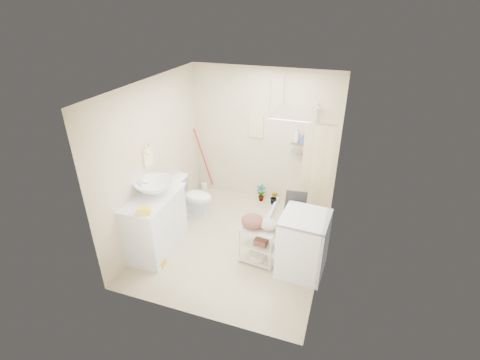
% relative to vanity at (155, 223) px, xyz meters
% --- Properties ---
extents(floor, '(3.20, 3.20, 0.00)m').
position_rel_vanity_xyz_m(floor, '(1.16, 0.56, -0.49)').
color(floor, '#C0B390').
rests_on(floor, ground).
extents(ceiling, '(2.80, 3.20, 0.04)m').
position_rel_vanity_xyz_m(ceiling, '(1.16, 0.56, 2.11)').
color(ceiling, silver).
rests_on(ceiling, ground).
extents(wall_back, '(2.80, 0.04, 2.60)m').
position_rel_vanity_xyz_m(wall_back, '(1.16, 2.16, 0.81)').
color(wall_back, beige).
rests_on(wall_back, ground).
extents(wall_front, '(2.80, 0.04, 2.60)m').
position_rel_vanity_xyz_m(wall_front, '(1.16, -1.04, 0.81)').
color(wall_front, beige).
rests_on(wall_front, ground).
extents(wall_left, '(0.04, 3.20, 2.60)m').
position_rel_vanity_xyz_m(wall_left, '(-0.24, 0.56, 0.81)').
color(wall_left, beige).
rests_on(wall_left, ground).
extents(wall_right, '(0.04, 3.20, 2.60)m').
position_rel_vanity_xyz_m(wall_right, '(2.56, 0.56, 0.81)').
color(wall_right, beige).
rests_on(wall_right, ground).
extents(vanity, '(0.66, 1.14, 0.98)m').
position_rel_vanity_xyz_m(vanity, '(0.00, 0.00, 0.00)').
color(vanity, silver).
rests_on(vanity, ground).
extents(sink, '(0.69, 0.69, 0.21)m').
position_rel_vanity_xyz_m(sink, '(0.01, 0.11, 0.60)').
color(sink, silver).
rests_on(sink, vanity).
extents(counter_basket, '(0.22, 0.20, 0.10)m').
position_rel_vanity_xyz_m(counter_basket, '(0.16, -0.44, 0.54)').
color(counter_basket, yellow).
rests_on(counter_basket, vanity).
extents(floor_basket, '(0.29, 0.23, 0.15)m').
position_rel_vanity_xyz_m(floor_basket, '(0.21, -0.35, -0.42)').
color(floor_basket, gold).
rests_on(floor_basket, ground).
extents(toilet, '(0.75, 0.45, 0.75)m').
position_rel_vanity_xyz_m(toilet, '(0.12, 1.13, -0.12)').
color(toilet, white).
rests_on(toilet, ground).
extents(mop, '(0.16, 0.16, 1.38)m').
position_rel_vanity_xyz_m(mop, '(-0.10, 2.07, 0.20)').
color(mop, '#B4191C').
rests_on(mop, ground).
extents(potted_plant_a, '(0.19, 0.14, 0.36)m').
position_rel_vanity_xyz_m(potted_plant_a, '(1.18, 1.99, -0.31)').
color(potted_plant_a, '#99482A').
rests_on(potted_plant_a, ground).
extents(potted_plant_b, '(0.19, 0.17, 0.29)m').
position_rel_vanity_xyz_m(potted_plant_b, '(1.47, 1.94, -0.34)').
color(potted_plant_b, brown).
rests_on(potted_plant_b, ground).
extents(hanging_towel, '(0.28, 0.03, 0.42)m').
position_rel_vanity_xyz_m(hanging_towel, '(1.01, 2.14, 1.01)').
color(hanging_towel, beige).
rests_on(hanging_towel, wall_back).
extents(towel_ring, '(0.04, 0.22, 0.34)m').
position_rel_vanity_xyz_m(towel_ring, '(-0.22, 0.36, 0.98)').
color(towel_ring, '#F7E994').
rests_on(towel_ring, wall_left).
extents(tp_holder, '(0.08, 0.12, 0.14)m').
position_rel_vanity_xyz_m(tp_holder, '(-0.20, 0.61, 0.23)').
color(tp_holder, white).
rests_on(tp_holder, wall_left).
extents(shower, '(1.10, 1.10, 2.10)m').
position_rel_vanity_xyz_m(shower, '(2.01, 1.61, 0.56)').
color(shower, silver).
rests_on(shower, ground).
extents(shampoo_bottle_a, '(0.12, 0.12, 0.25)m').
position_rel_vanity_xyz_m(shampoo_bottle_a, '(1.79, 2.10, 0.95)').
color(shampoo_bottle_a, silver).
rests_on(shampoo_bottle_a, shower).
extents(shampoo_bottle_b, '(0.08, 0.08, 0.16)m').
position_rel_vanity_xyz_m(shampoo_bottle_b, '(1.91, 2.10, 0.91)').
color(shampoo_bottle_b, '#3551A7').
rests_on(shampoo_bottle_b, shower).
extents(washing_machine, '(0.69, 0.72, 0.96)m').
position_rel_vanity_xyz_m(washing_machine, '(2.30, 0.25, -0.01)').
color(washing_machine, white).
rests_on(washing_machine, ground).
extents(laundry_rack, '(0.57, 0.38, 0.75)m').
position_rel_vanity_xyz_m(laundry_rack, '(1.63, 0.23, -0.12)').
color(laundry_rack, beige).
rests_on(laundry_rack, ground).
extents(ironing_board, '(0.33, 0.21, 1.13)m').
position_rel_vanity_xyz_m(ironing_board, '(2.08, 0.52, 0.08)').
color(ironing_board, black).
rests_on(ironing_board, ground).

